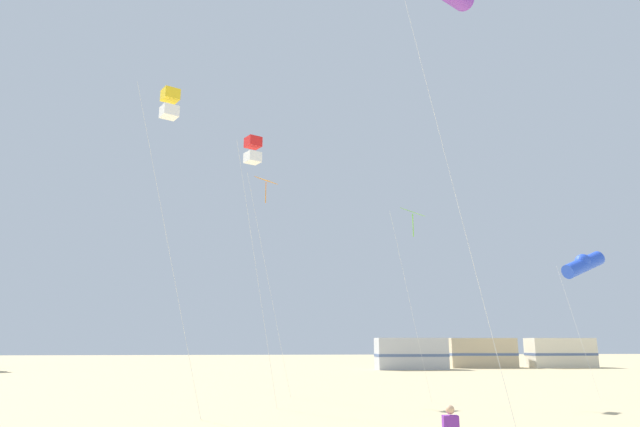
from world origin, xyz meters
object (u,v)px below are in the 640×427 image
(rv_van_silver, at_px, (411,354))
(rv_van_cream, at_px, (561,353))
(kite_box_gold, at_px, (170,104))
(kite_diamond_lime, at_px, (412,219))
(kite_diamond_orange, at_px, (266,189))
(kite_tube_blue, at_px, (583,264))
(rv_van_tan, at_px, (482,353))
(kite_box_scarlet, at_px, (253,151))

(rv_van_silver, bearing_deg, rv_van_cream, 8.26)
(kite_box_gold, height_order, kite_diamond_lime, kite_box_gold)
(kite_diamond_orange, bearing_deg, rv_van_cream, 42.11)
(kite_tube_blue, bearing_deg, rv_van_cream, 64.42)
(kite_tube_blue, bearing_deg, rv_van_silver, 94.76)
(kite_tube_blue, distance_m, rv_van_silver, 26.17)
(kite_box_gold, bearing_deg, kite_diamond_lime, 23.75)
(kite_tube_blue, relative_size, kite_diamond_lime, 0.79)
(kite_tube_blue, distance_m, kite_diamond_lime, 8.83)
(kite_diamond_orange, xyz_separation_m, rv_van_tan, (21.14, 26.64, -8.73))
(kite_box_gold, distance_m, kite_box_scarlet, 4.17)
(kite_diamond_lime, bearing_deg, kite_box_scarlet, -164.12)
(kite_diamond_orange, bearing_deg, kite_tube_blue, -6.85)
(kite_diamond_lime, distance_m, rv_van_cream, 36.66)
(rv_van_silver, distance_m, rv_van_tan, 8.27)
(kite_box_scarlet, distance_m, rv_van_cream, 43.55)
(kite_box_scarlet, distance_m, kite_diamond_lime, 8.18)
(kite_tube_blue, relative_size, kite_box_gold, 0.57)
(kite_tube_blue, xyz_separation_m, rv_van_cream, (13.41, 28.01, -4.82))
(rv_van_tan, bearing_deg, kite_diamond_lime, -112.51)
(kite_box_gold, bearing_deg, rv_van_tan, 53.57)
(kite_tube_blue, relative_size, rv_van_cream, 1.06)
(kite_box_gold, bearing_deg, kite_diamond_orange, 62.10)
(kite_tube_blue, distance_m, kite_diamond_orange, 16.12)
(kite_diamond_lime, bearing_deg, rv_van_tan, 63.93)
(kite_tube_blue, xyz_separation_m, rv_van_silver, (-2.14, 25.63, -4.82))
(kite_tube_blue, distance_m, rv_van_tan, 29.45)
(kite_box_scarlet, bearing_deg, kite_box_gold, -141.00)
(kite_tube_blue, bearing_deg, kite_diamond_orange, 173.15)
(kite_tube_blue, relative_size, rv_van_silver, 1.07)
(kite_tube_blue, xyz_separation_m, kite_diamond_orange, (-15.52, 1.86, 3.91))
(kite_diamond_lime, bearing_deg, rv_van_silver, 76.15)
(kite_tube_blue, distance_m, kite_box_scarlet, 16.91)
(kite_diamond_orange, relative_size, kite_diamond_lime, 1.24)
(kite_tube_blue, xyz_separation_m, kite_box_scarlet, (-16.11, -2.67, 4.38))
(kite_diamond_orange, height_order, kite_box_scarlet, kite_box_scarlet)
(kite_box_scarlet, bearing_deg, rv_van_cream, 46.10)
(rv_van_tan, bearing_deg, kite_tube_blue, -97.59)
(kite_diamond_lime, xyz_separation_m, rv_van_tan, (14.21, 29.03, -6.80))
(kite_diamond_orange, relative_size, kite_box_gold, 0.89)
(kite_box_scarlet, distance_m, rv_van_tan, 39.10)
(kite_box_scarlet, height_order, rv_van_tan, kite_box_scarlet)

